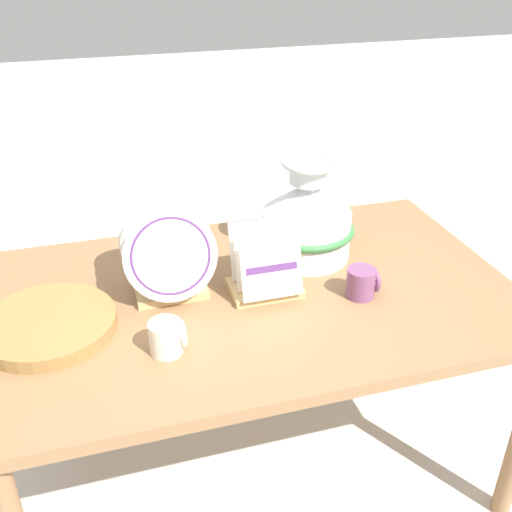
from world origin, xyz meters
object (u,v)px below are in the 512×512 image
Objects in this scene: dish_rack_round_plates at (169,259)px; dish_rack_square_plates at (265,273)px; wicker_charger_stack at (48,325)px; mug_plum_glaze at (362,282)px; ceramic_vase at (307,217)px; mug_cream_glaze at (168,337)px.

dish_rack_square_plates is (0.25, -0.06, -0.05)m from dish_rack_round_plates.
mug_plum_glaze reaches higher than wicker_charger_stack.
wicker_charger_stack is at bearing -166.52° from dish_rack_round_plates.
ceramic_vase is 0.60m from mug_cream_glaze.
dish_rack_round_plates is 3.07× the size of mug_cream_glaze.
mug_plum_glaze is (0.82, -0.07, 0.02)m from wicker_charger_stack.
dish_rack_round_plates is at bearing 79.00° from mug_cream_glaze.
ceramic_vase is 0.25m from dish_rack_square_plates.
ceramic_vase is at bearing 104.66° from mug_plum_glaze.
dish_rack_round_plates is at bearing 167.42° from dish_rack_square_plates.
mug_plum_glaze is 0.55m from mug_cream_glaze.
dish_rack_round_plates reaches higher than dish_rack_square_plates.
dish_rack_square_plates is at bearing -12.58° from dish_rack_round_plates.
mug_plum_glaze is at bearing -75.34° from ceramic_vase.
dish_rack_round_plates is 1.37× the size of dish_rack_square_plates.
dish_rack_square_plates is 2.24× the size of mug_plum_glaze.
ceramic_vase is 3.64× the size of mug_plum_glaze.
mug_cream_glaze is at bearing -101.00° from dish_rack_round_plates.
dish_rack_square_plates is at bearing 2.14° from wicker_charger_stack.
ceramic_vase is at bearing 14.11° from dish_rack_round_plates.
wicker_charger_stack is 0.32m from mug_cream_glaze.
dish_rack_round_plates is 0.26m from dish_rack_square_plates.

